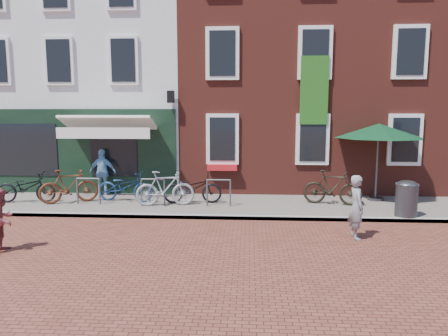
# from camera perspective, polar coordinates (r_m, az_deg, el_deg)

# --- Properties ---
(ground) EXTENTS (80.00, 80.00, 0.00)m
(ground) POSITION_cam_1_polar(r_m,az_deg,el_deg) (11.69, -3.61, -6.94)
(ground) COLOR brown
(sidewalk) EXTENTS (24.00, 3.00, 0.10)m
(sidewalk) POSITION_cam_1_polar(r_m,az_deg,el_deg) (13.05, 1.58, -5.10)
(sidewalk) COLOR slate
(sidewalk) RESTS_ON ground
(building_stucco) EXTENTS (8.00, 8.00, 9.00)m
(building_stucco) POSITION_cam_1_polar(r_m,az_deg,el_deg) (19.35, -16.26, 12.13)
(building_stucco) COLOR silver
(building_stucco) RESTS_ON ground
(building_brick_mid) EXTENTS (6.00, 8.00, 10.00)m
(building_brick_mid) POSITION_cam_1_polar(r_m,az_deg,el_deg) (18.32, 5.46, 14.23)
(building_brick_mid) COLOR maroon
(building_brick_mid) RESTS_ON ground
(building_brick_right) EXTENTS (6.00, 8.00, 10.00)m
(building_brick_right) POSITION_cam_1_polar(r_m,az_deg,el_deg) (19.46, 23.92, 13.22)
(building_brick_right) COLOR maroon
(building_brick_right) RESTS_ON ground
(litter_bin) EXTENTS (0.58, 0.58, 1.06)m
(litter_bin) POSITION_cam_1_polar(r_m,az_deg,el_deg) (12.50, 23.44, -3.56)
(litter_bin) COLOR #39393B
(litter_bin) RESTS_ON sidewalk
(parasol) EXTENTS (2.77, 2.77, 2.55)m
(parasol) POSITION_cam_1_polar(r_m,az_deg,el_deg) (14.18, 20.18, 5.10)
(parasol) COLOR #4C4C4F
(parasol) RESTS_ON sidewalk
(woman) EXTENTS (0.40, 0.57, 1.50)m
(woman) POSITION_cam_1_polar(r_m,az_deg,el_deg) (10.30, 17.47, -5.05)
(woman) COLOR gray
(woman) RESTS_ON ground
(boy) EXTENTS (0.53, 0.67, 1.37)m
(boy) POSITION_cam_1_polar(r_m,az_deg,el_deg) (10.13, -27.80, -6.22)
(boy) COLOR brown
(boy) RESTS_ON ground
(cafe_person) EXTENTS (0.94, 0.45, 1.57)m
(cafe_person) POSITION_cam_1_polar(r_m,az_deg,el_deg) (14.81, -16.06, -0.55)
(cafe_person) COLOR #83B9E4
(cafe_person) RESTS_ON sidewalk
(bicycle_0) EXTENTS (1.87, 0.83, 0.95)m
(bicycle_0) POSITION_cam_1_polar(r_m,az_deg,el_deg) (14.56, -25.17, -2.38)
(bicycle_0) COLOR black
(bicycle_0) RESTS_ON sidewalk
(bicycle_1) EXTENTS (1.80, 1.20, 1.06)m
(bicycle_1) POSITION_cam_1_polar(r_m,az_deg,el_deg) (13.95, -20.24, -2.32)
(bicycle_1) COLOR #502414
(bicycle_1) RESTS_ON sidewalk
(bicycle_2) EXTENTS (1.88, 0.88, 0.95)m
(bicycle_2) POSITION_cam_1_polar(r_m,az_deg,el_deg) (13.69, -13.20, -2.45)
(bicycle_2) COLOR navy
(bicycle_2) RESTS_ON sidewalk
(bicycle_3) EXTENTS (1.82, 0.81, 1.06)m
(bicycle_3) POSITION_cam_1_polar(r_m,az_deg,el_deg) (12.85, -7.96, -2.75)
(bicycle_3) COLOR gray
(bicycle_3) RESTS_ON sidewalk
(bicycle_4) EXTENTS (1.87, 0.81, 0.95)m
(bicycle_4) POSITION_cam_1_polar(r_m,az_deg,el_deg) (13.11, -4.29, -2.71)
(bicycle_4) COLOR black
(bicycle_4) RESTS_ON sidewalk
(bicycle_5) EXTENTS (1.83, 0.90, 1.06)m
(bicycle_5) POSITION_cam_1_polar(r_m,az_deg,el_deg) (13.29, 14.44, -2.57)
(bicycle_5) COLOR black
(bicycle_5) RESTS_ON sidewalk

